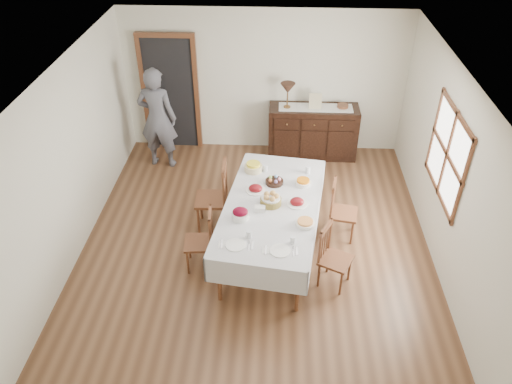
{
  "coord_description": "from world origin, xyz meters",
  "views": [
    {
      "loc": [
        0.28,
        -5.38,
        4.84
      ],
      "look_at": [
        0.0,
        0.1,
        0.95
      ],
      "focal_mm": 35.0,
      "sensor_mm": 36.0,
      "label": 1
    }
  ],
  "objects_px": {
    "chair_left_near": "(202,239)",
    "table_lamp": "(288,89)",
    "sideboard": "(313,132)",
    "person": "(157,115)",
    "dining_table": "(272,209)",
    "chair_right_near": "(333,256)",
    "chair_right_far": "(340,210)",
    "chair_left_far": "(215,196)"
  },
  "relations": [
    {
      "from": "dining_table",
      "to": "sideboard",
      "type": "bearing_deg",
      "value": 83.91
    },
    {
      "from": "chair_right_near",
      "to": "person",
      "type": "height_order",
      "value": "person"
    },
    {
      "from": "chair_left_near",
      "to": "table_lamp",
      "type": "bearing_deg",
      "value": 154.84
    },
    {
      "from": "sideboard",
      "to": "table_lamp",
      "type": "distance_m",
      "value": 0.96
    },
    {
      "from": "chair_left_far",
      "to": "sideboard",
      "type": "height_order",
      "value": "chair_left_far"
    },
    {
      "from": "chair_right_near",
      "to": "chair_left_far",
      "type": "bearing_deg",
      "value": 82.72
    },
    {
      "from": "person",
      "to": "sideboard",
      "type": "bearing_deg",
      "value": -164.27
    },
    {
      "from": "chair_left_near",
      "to": "chair_right_far",
      "type": "xyz_separation_m",
      "value": [
        1.9,
        0.75,
        0.01
      ]
    },
    {
      "from": "chair_left_far",
      "to": "person",
      "type": "bearing_deg",
      "value": -148.07
    },
    {
      "from": "chair_left_near",
      "to": "chair_right_far",
      "type": "bearing_deg",
      "value": 106.35
    },
    {
      "from": "chair_left_far",
      "to": "person",
      "type": "distance_m",
      "value": 2.14
    },
    {
      "from": "chair_right_near",
      "to": "person",
      "type": "bearing_deg",
      "value": 71.35
    },
    {
      "from": "person",
      "to": "table_lamp",
      "type": "distance_m",
      "value": 2.29
    },
    {
      "from": "sideboard",
      "to": "table_lamp",
      "type": "height_order",
      "value": "table_lamp"
    },
    {
      "from": "dining_table",
      "to": "table_lamp",
      "type": "bearing_deg",
      "value": 93.78
    },
    {
      "from": "dining_table",
      "to": "chair_left_near",
      "type": "bearing_deg",
      "value": -151.42
    },
    {
      "from": "chair_right_near",
      "to": "sideboard",
      "type": "height_order",
      "value": "sideboard"
    },
    {
      "from": "table_lamp",
      "to": "chair_right_far",
      "type": "bearing_deg",
      "value": -71.02
    },
    {
      "from": "chair_left_near",
      "to": "person",
      "type": "height_order",
      "value": "person"
    },
    {
      "from": "chair_left_near",
      "to": "dining_table",
      "type": "bearing_deg",
      "value": 105.68
    },
    {
      "from": "chair_right_near",
      "to": "sideboard",
      "type": "xyz_separation_m",
      "value": [
        -0.12,
        3.3,
        0.02
      ]
    },
    {
      "from": "chair_left_near",
      "to": "person",
      "type": "relative_size",
      "value": 0.47
    },
    {
      "from": "chair_left_far",
      "to": "table_lamp",
      "type": "relative_size",
      "value": 2.42
    },
    {
      "from": "dining_table",
      "to": "person",
      "type": "height_order",
      "value": "person"
    },
    {
      "from": "person",
      "to": "chair_right_near",
      "type": "bearing_deg",
      "value": 140.98
    },
    {
      "from": "person",
      "to": "chair_right_far",
      "type": "bearing_deg",
      "value": 154.35
    },
    {
      "from": "sideboard",
      "to": "table_lamp",
      "type": "xyz_separation_m",
      "value": [
        -0.48,
        -0.03,
        0.83
      ]
    },
    {
      "from": "chair_left_far",
      "to": "table_lamp",
      "type": "distance_m",
      "value": 2.52
    },
    {
      "from": "dining_table",
      "to": "chair_left_near",
      "type": "distance_m",
      "value": 1.02
    },
    {
      "from": "dining_table",
      "to": "person",
      "type": "xyz_separation_m",
      "value": [
        -2.03,
        2.26,
        0.23
      ]
    },
    {
      "from": "chair_right_far",
      "to": "sideboard",
      "type": "xyz_separation_m",
      "value": [
        -0.31,
        2.32,
        0.01
      ]
    },
    {
      "from": "chair_left_near",
      "to": "chair_right_near",
      "type": "relative_size",
      "value": 1.01
    },
    {
      "from": "chair_left_near",
      "to": "chair_left_far",
      "type": "bearing_deg",
      "value": 170.05
    },
    {
      "from": "dining_table",
      "to": "table_lamp",
      "type": "height_order",
      "value": "table_lamp"
    },
    {
      "from": "dining_table",
      "to": "chair_right_near",
      "type": "height_order",
      "value": "chair_right_near"
    },
    {
      "from": "chair_right_near",
      "to": "chair_right_far",
      "type": "height_order",
      "value": "chair_right_far"
    },
    {
      "from": "chair_left_far",
      "to": "person",
      "type": "height_order",
      "value": "person"
    },
    {
      "from": "table_lamp",
      "to": "chair_right_near",
      "type": "bearing_deg",
      "value": -79.51
    },
    {
      "from": "dining_table",
      "to": "chair_left_near",
      "type": "height_order",
      "value": "chair_left_near"
    },
    {
      "from": "chair_left_far",
      "to": "sideboard",
      "type": "distance_m",
      "value": 2.68
    },
    {
      "from": "chair_right_near",
      "to": "table_lamp",
      "type": "xyz_separation_m",
      "value": [
        -0.61,
        3.27,
        0.85
      ]
    },
    {
      "from": "sideboard",
      "to": "person",
      "type": "distance_m",
      "value": 2.79
    }
  ]
}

